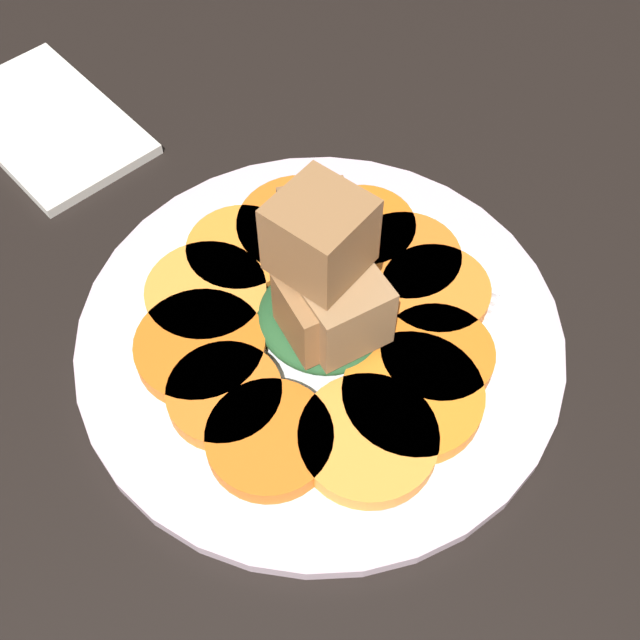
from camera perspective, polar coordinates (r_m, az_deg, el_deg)
table_slab at (r=51.46cm, az=-0.00°, el=-1.94°), size 120.00×120.00×2.00cm
plate at (r=50.19cm, az=-0.00°, el=-1.02°), size 30.28×30.28×1.05cm
carrot_slice_0 at (r=48.44cm, az=8.31°, el=-2.52°), size 6.84×6.84×1.23cm
carrot_slice_1 at (r=51.09cm, az=8.19°, el=1.97°), size 6.91×6.91×1.23cm
carrot_slice_2 at (r=52.39cm, az=6.22°, el=4.19°), size 7.19×7.19×1.23cm
carrot_slice_3 at (r=53.88cm, az=3.07°, el=6.46°), size 7.00×7.00×1.23cm
carrot_slice_4 at (r=53.91cm, az=-1.35°, el=6.57°), size 8.62×8.62×1.23cm
carrot_slice_5 at (r=52.85cm, az=-5.64°, el=4.89°), size 7.08×7.08×1.23cm
carrot_slice_6 at (r=50.99cm, az=-8.09°, el=1.85°), size 7.65×7.65×1.23cm
carrot_slice_7 at (r=48.78cm, az=-8.51°, el=-1.93°), size 7.91×7.91×1.23cm
carrot_slice_8 at (r=47.07cm, az=-7.09°, el=-5.01°), size 6.73×6.73×1.23cm
carrot_slice_9 at (r=45.37cm, az=-3.60°, el=-8.46°), size 7.22×7.22×1.23cm
carrot_slice_10 at (r=45.36cm, az=3.44°, el=-8.47°), size 7.92×7.92×1.23cm
carrot_slice_11 at (r=46.84cm, az=6.59°, el=-5.42°), size 8.26×8.26×1.23cm
center_pile at (r=45.61cm, az=0.42°, el=2.43°), size 8.60×7.38×11.26cm
fork at (r=52.77cm, az=4.07°, el=4.23°), size 16.68×7.60×0.40cm
napkin at (r=66.30cm, az=-18.79°, el=13.07°), size 16.23×9.74×0.80cm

